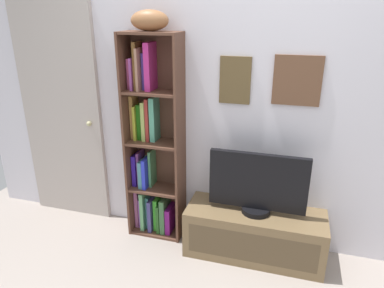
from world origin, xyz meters
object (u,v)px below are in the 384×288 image
object	(u,v)px
door	(62,116)
tv_stand	(254,233)
bookshelf	(152,149)
football	(150,20)
television	(258,184)

from	to	relation	value
door	tv_stand	bearing A→B (deg)	-5.66
bookshelf	football	world-z (taller)	football
football	door	size ratio (longest dim) A/B	0.15
tv_stand	door	world-z (taller)	door
bookshelf	tv_stand	world-z (taller)	bookshelf
television	door	distance (m)	1.82
bookshelf	football	bearing A→B (deg)	-36.82
television	door	bearing A→B (deg)	174.37
football	tv_stand	bearing A→B (deg)	-5.36
bookshelf	television	bearing A→B (deg)	-6.91
bookshelf	tv_stand	xyz separation A→B (m)	(0.90, -0.11, -0.58)
football	tv_stand	size ratio (longest dim) A/B	0.26
tv_stand	door	xyz separation A→B (m)	(-1.78, 0.18, 0.78)
football	television	bearing A→B (deg)	-5.29
television	football	bearing A→B (deg)	174.71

